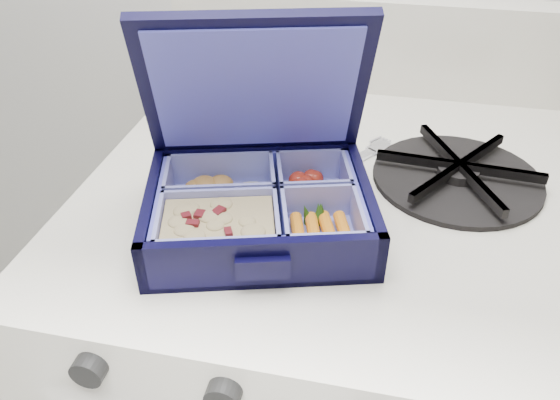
% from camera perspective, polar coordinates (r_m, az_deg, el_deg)
% --- Properties ---
extents(stove, '(0.56, 0.56, 0.83)m').
position_cam_1_polar(stove, '(0.91, 4.71, -19.85)').
color(stove, white).
rests_on(stove, floor).
extents(bento_box, '(0.25, 0.21, 0.05)m').
position_cam_1_polar(bento_box, '(0.52, -2.18, -0.94)').
color(bento_box, black).
rests_on(bento_box, stove).
extents(burner_grate, '(0.20, 0.20, 0.03)m').
position_cam_1_polar(burner_grate, '(0.63, 18.15, 2.98)').
color(burner_grate, black).
rests_on(burner_grate, stove).
extents(burner_grate_rear, '(0.19, 0.19, 0.02)m').
position_cam_1_polar(burner_grate_rear, '(0.77, -4.14, 10.66)').
color(burner_grate_rear, black).
rests_on(burner_grate_rear, stove).
extents(fork, '(0.12, 0.15, 0.01)m').
position_cam_1_polar(fork, '(0.62, 5.44, 2.96)').
color(fork, silver).
rests_on(fork, stove).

